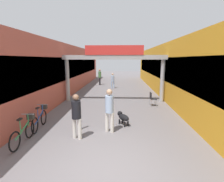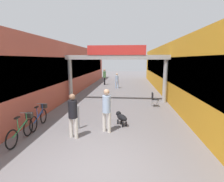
# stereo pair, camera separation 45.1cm
# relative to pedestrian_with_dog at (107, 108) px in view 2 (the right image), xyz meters

# --- Properties ---
(ground_plane) EXTENTS (80.00, 80.00, 0.00)m
(ground_plane) POSITION_rel_pedestrian_with_dog_xyz_m (-0.01, -2.44, -1.04)
(ground_plane) COLOR slate
(storefront_left) EXTENTS (3.00, 26.00, 4.13)m
(storefront_left) POSITION_rel_pedestrian_with_dog_xyz_m (-5.10, 8.56, 1.03)
(storefront_left) COLOR #B25142
(storefront_left) RESTS_ON ground_plane
(storefront_right) EXTENTS (3.00, 26.00, 4.13)m
(storefront_right) POSITION_rel_pedestrian_with_dog_xyz_m (5.08, 8.56, 1.03)
(storefront_right) COLOR gold
(storefront_right) RESTS_ON ground_plane
(arcade_sign_gateway) EXTENTS (7.40, 0.47, 3.90)m
(arcade_sign_gateway) POSITION_rel_pedestrian_with_dog_xyz_m (-0.01, 5.40, 1.69)
(arcade_sign_gateway) COLOR #B2B2B2
(arcade_sign_gateway) RESTS_ON ground_plane
(pedestrian_with_dog) EXTENTS (0.45, 0.45, 1.80)m
(pedestrian_with_dog) POSITION_rel_pedestrian_with_dog_xyz_m (0.00, 0.00, 0.00)
(pedestrian_with_dog) COLOR silver
(pedestrian_with_dog) RESTS_ON ground_plane
(pedestrian_companion) EXTENTS (0.44, 0.44, 1.72)m
(pedestrian_companion) POSITION_rel_pedestrian_with_dog_xyz_m (-1.18, -0.68, -0.05)
(pedestrian_companion) COLOR silver
(pedestrian_companion) RESTS_ON ground_plane
(pedestrian_carrying_crate) EXTENTS (0.39, 0.37, 1.57)m
(pedestrian_carrying_crate) POSITION_rel_pedestrian_with_dog_xyz_m (-0.39, 11.07, -0.15)
(pedestrian_carrying_crate) COLOR #A5BFE0
(pedestrian_carrying_crate) RESTS_ON ground_plane
(pedestrian_elderly_walking) EXTENTS (0.35, 0.38, 1.85)m
(pedestrian_elderly_walking) POSITION_rel_pedestrian_with_dog_xyz_m (-2.02, 13.47, 0.03)
(pedestrian_elderly_walking) COLOR black
(pedestrian_elderly_walking) RESTS_ON ground_plane
(dog_on_leash) EXTENTS (0.66, 0.80, 0.58)m
(dog_on_leash) POSITION_rel_pedestrian_with_dog_xyz_m (0.56, 0.84, -0.67)
(dog_on_leash) COLOR black
(dog_on_leash) RESTS_ON ground_plane
(bicycle_green_nearest) EXTENTS (0.46, 1.69, 0.98)m
(bicycle_green_nearest) POSITION_rel_pedestrian_with_dog_xyz_m (-2.99, -1.09, -0.60)
(bicycle_green_nearest) COLOR black
(bicycle_green_nearest) RESTS_ON ground_plane
(bicycle_blue_second) EXTENTS (0.46, 1.69, 0.98)m
(bicycle_blue_second) POSITION_rel_pedestrian_with_dog_xyz_m (-3.04, 0.30, -0.60)
(bicycle_blue_second) COLOR black
(bicycle_blue_second) RESTS_ON ground_plane
(bollard_post_metal) EXTENTS (0.10, 0.10, 1.04)m
(bollard_post_metal) POSITION_rel_pedestrian_with_dog_xyz_m (-1.26, 0.21, -0.51)
(bollard_post_metal) COLOR gray
(bollard_post_metal) RESTS_ON ground_plane
(cafe_chair_black_nearer) EXTENTS (0.43, 0.43, 0.89)m
(cafe_chair_black_nearer) POSITION_rel_pedestrian_with_dog_xyz_m (2.47, 4.24, -0.50)
(cafe_chair_black_nearer) COLOR gray
(cafe_chair_black_nearer) RESTS_ON ground_plane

